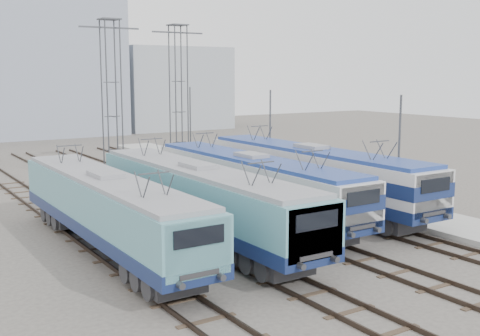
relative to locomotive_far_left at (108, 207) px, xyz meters
name	(u,v)px	position (x,y,z in m)	size (l,w,h in m)	color
ground	(294,257)	(6.75, -4.91, -2.17)	(160.00, 160.00, 0.00)	#514C47
platform	(344,198)	(16.95, 3.09, -2.02)	(4.00, 70.00, 0.30)	#9E9E99
locomotive_far_left	(108,207)	(0.00, 0.00, 0.00)	(2.75, 17.34, 3.26)	#13204B
locomotive_center_left	(201,197)	(4.50, -0.40, 0.05)	(2.82, 17.80, 3.35)	#13204B
locomotive_center_right	(253,181)	(9.00, 1.76, 0.07)	(2.77, 17.49, 3.29)	#13204B
locomotive_far_right	(313,172)	(13.50, 2.04, 0.17)	(2.89, 18.31, 3.44)	#13204B
catenary_tower_west	(112,94)	(6.75, 17.09, 4.47)	(4.50, 1.20, 12.00)	#3F4247
catenary_tower_east	(179,92)	(13.25, 19.09, 4.47)	(4.50, 1.20, 12.00)	#3F4247
mast_front	(399,160)	(15.35, -2.91, 1.33)	(0.12, 0.12, 7.00)	#3F4247
mast_mid	(270,140)	(15.35, 9.09, 1.33)	(0.12, 0.12, 7.00)	#3F4247
mast_rear	(190,127)	(15.35, 21.09, 1.33)	(0.12, 0.12, 7.00)	#3F4247
building_center	(31,67)	(10.75, 57.09, 6.83)	(22.00, 14.00, 18.00)	#8790A3
building_east	(169,88)	(30.75, 57.09, 3.83)	(16.00, 12.00, 12.00)	#919AA2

